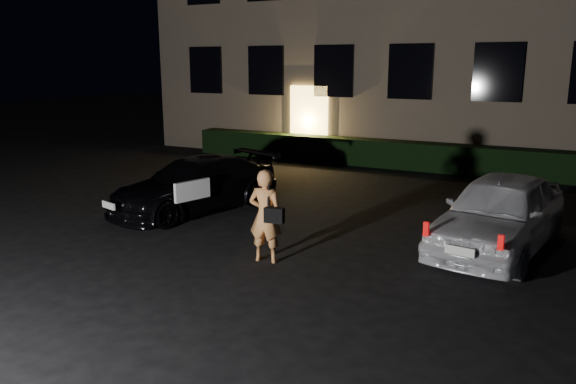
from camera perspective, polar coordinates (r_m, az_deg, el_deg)
The scene contains 5 objects.
ground at distance 8.94m, azimuth -7.93°, elevation -8.63°, with size 80.00×80.00×0.00m, color black.
hedge at distance 18.14m, azimuth 11.56°, elevation 3.70°, with size 15.00×0.70×0.85m, color black.
sedan at distance 12.76m, azimuth -9.41°, elevation 0.72°, with size 2.74×4.43×1.20m.
hatch at distance 10.62m, azimuth 20.71°, elevation -1.99°, with size 2.22×4.21×1.37m.
man at distance 9.34m, azimuth -2.27°, elevation -2.43°, with size 0.69×0.46×1.58m.
Camera 1 is at (4.88, -6.74, 3.28)m, focal length 35.00 mm.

